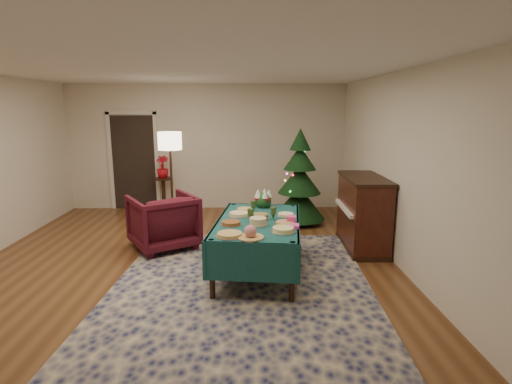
{
  "coord_description": "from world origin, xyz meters",
  "views": [
    {
      "loc": [
        0.89,
        -5.23,
        2.18
      ],
      "look_at": [
        1.01,
        0.76,
        0.93
      ],
      "focal_mm": 28.0,
      "sensor_mm": 36.0,
      "label": 1
    }
  ],
  "objects_px": {
    "potted_plant": "(163,172)",
    "christmas_tree": "(299,181)",
    "buffet_table": "(258,231)",
    "floor_lamp": "(170,147)",
    "piano": "(363,213)",
    "side_table": "(164,195)",
    "armchair": "(163,219)",
    "gift_box": "(291,220)"
  },
  "relations": [
    {
      "from": "potted_plant",
      "to": "christmas_tree",
      "type": "bearing_deg",
      "value": -18.68
    },
    {
      "from": "buffet_table",
      "to": "floor_lamp",
      "type": "distance_m",
      "value": 2.85
    },
    {
      "from": "buffet_table",
      "to": "floor_lamp",
      "type": "xyz_separation_m",
      "value": [
        -1.55,
        2.21,
        0.92
      ]
    },
    {
      "from": "piano",
      "to": "potted_plant",
      "type": "bearing_deg",
      "value": 146.73
    },
    {
      "from": "floor_lamp",
      "to": "side_table",
      "type": "relative_size",
      "value": 2.41
    },
    {
      "from": "armchair",
      "to": "floor_lamp",
      "type": "relative_size",
      "value": 0.54
    },
    {
      "from": "floor_lamp",
      "to": "christmas_tree",
      "type": "height_order",
      "value": "christmas_tree"
    },
    {
      "from": "armchair",
      "to": "piano",
      "type": "distance_m",
      "value": 3.16
    },
    {
      "from": "piano",
      "to": "buffet_table",
      "type": "bearing_deg",
      "value": -150.31
    },
    {
      "from": "side_table",
      "to": "potted_plant",
      "type": "xyz_separation_m",
      "value": [
        0.0,
        0.0,
        0.51
      ]
    },
    {
      "from": "floor_lamp",
      "to": "piano",
      "type": "distance_m",
      "value": 3.59
    },
    {
      "from": "armchair",
      "to": "piano",
      "type": "bearing_deg",
      "value": 147.37
    },
    {
      "from": "side_table",
      "to": "christmas_tree",
      "type": "bearing_deg",
      "value": -18.68
    },
    {
      "from": "armchair",
      "to": "potted_plant",
      "type": "height_order",
      "value": "potted_plant"
    },
    {
      "from": "buffet_table",
      "to": "potted_plant",
      "type": "relative_size",
      "value": 4.23
    },
    {
      "from": "buffet_table",
      "to": "gift_box",
      "type": "xyz_separation_m",
      "value": [
        0.42,
        -0.16,
        0.19
      ]
    },
    {
      "from": "gift_box",
      "to": "christmas_tree",
      "type": "bearing_deg",
      "value": 80.43
    },
    {
      "from": "gift_box",
      "to": "piano",
      "type": "relative_size",
      "value": 0.09
    },
    {
      "from": "buffet_table",
      "to": "floor_lamp",
      "type": "bearing_deg",
      "value": 125.08
    },
    {
      "from": "buffet_table",
      "to": "floor_lamp",
      "type": "height_order",
      "value": "floor_lamp"
    },
    {
      "from": "piano",
      "to": "side_table",
      "type": "bearing_deg",
      "value": 146.73
    },
    {
      "from": "potted_plant",
      "to": "christmas_tree",
      "type": "xyz_separation_m",
      "value": [
        2.8,
        -0.95,
        -0.04
      ]
    },
    {
      "from": "gift_box",
      "to": "christmas_tree",
      "type": "distance_m",
      "value": 2.58
    },
    {
      "from": "armchair",
      "to": "side_table",
      "type": "bearing_deg",
      "value": -110.32
    },
    {
      "from": "side_table",
      "to": "potted_plant",
      "type": "height_order",
      "value": "potted_plant"
    },
    {
      "from": "armchair",
      "to": "christmas_tree",
      "type": "relative_size",
      "value": 0.52
    },
    {
      "from": "buffet_table",
      "to": "floor_lamp",
      "type": "relative_size",
      "value": 1.13
    },
    {
      "from": "potted_plant",
      "to": "piano",
      "type": "height_order",
      "value": "piano"
    },
    {
      "from": "buffet_table",
      "to": "christmas_tree",
      "type": "xyz_separation_m",
      "value": [
        0.85,
        2.39,
        0.24
      ]
    },
    {
      "from": "buffet_table",
      "to": "armchair",
      "type": "xyz_separation_m",
      "value": [
        -1.48,
        1.0,
        -0.11
      ]
    },
    {
      "from": "potted_plant",
      "to": "piano",
      "type": "bearing_deg",
      "value": -33.27
    },
    {
      "from": "buffet_table",
      "to": "side_table",
      "type": "bearing_deg",
      "value": 120.28
    },
    {
      "from": "gift_box",
      "to": "christmas_tree",
      "type": "height_order",
      "value": "christmas_tree"
    },
    {
      "from": "armchair",
      "to": "floor_lamp",
      "type": "distance_m",
      "value": 1.58
    },
    {
      "from": "floor_lamp",
      "to": "side_table",
      "type": "bearing_deg",
      "value": 109.39
    },
    {
      "from": "buffet_table",
      "to": "piano",
      "type": "distance_m",
      "value": 1.93
    },
    {
      "from": "gift_box",
      "to": "piano",
      "type": "distance_m",
      "value": 1.69
    },
    {
      "from": "piano",
      "to": "christmas_tree",
      "type": "bearing_deg",
      "value": 119.97
    },
    {
      "from": "armchair",
      "to": "side_table",
      "type": "xyz_separation_m",
      "value": [
        -0.47,
        2.33,
        -0.12
      ]
    },
    {
      "from": "buffet_table",
      "to": "armchair",
      "type": "relative_size",
      "value": 2.09
    },
    {
      "from": "armchair",
      "to": "christmas_tree",
      "type": "xyz_separation_m",
      "value": [
        2.33,
        1.39,
        0.34
      ]
    },
    {
      "from": "floor_lamp",
      "to": "side_table",
      "type": "height_order",
      "value": "floor_lamp"
    }
  ]
}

